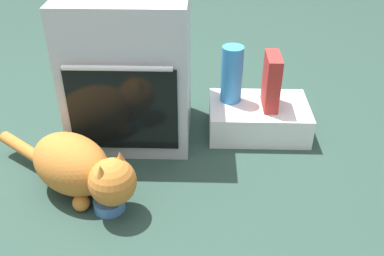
# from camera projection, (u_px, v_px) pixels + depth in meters

# --- Properties ---
(ground) EXTENTS (8.00, 8.00, 0.00)m
(ground) POSITION_uv_depth(u_px,v_px,m) (124.00, 182.00, 1.98)
(ground) COLOR #284238
(oven) EXTENTS (0.59, 0.56, 0.75)m
(oven) POSITION_uv_depth(u_px,v_px,m) (130.00, 68.00, 2.13)
(oven) COLOR #B7BABF
(oven) RESTS_ON ground
(pantry_cabinet) EXTENTS (0.52, 0.35, 0.16)m
(pantry_cabinet) POSITION_uv_depth(u_px,v_px,m) (258.00, 118.00, 2.29)
(pantry_cabinet) COLOR white
(pantry_cabinet) RESTS_ON ground
(food_bowl) EXTENTS (0.13, 0.13, 0.08)m
(food_bowl) POSITION_uv_depth(u_px,v_px,m) (109.00, 203.00, 1.82)
(food_bowl) COLOR #4C7AB7
(food_bowl) RESTS_ON ground
(cat) EXTENTS (0.73, 0.53, 0.28)m
(cat) POSITION_uv_depth(u_px,v_px,m) (79.00, 167.00, 1.83)
(cat) COLOR #C6752D
(cat) RESTS_ON ground
(cereal_box) EXTENTS (0.07, 0.18, 0.28)m
(cereal_box) POSITION_uv_depth(u_px,v_px,m) (271.00, 82.00, 2.16)
(cereal_box) COLOR #B72D28
(cereal_box) RESTS_ON pantry_cabinet
(water_bottle) EXTENTS (0.11, 0.11, 0.30)m
(water_bottle) POSITION_uv_depth(u_px,v_px,m) (232.00, 74.00, 2.21)
(water_bottle) COLOR #388CD1
(water_bottle) RESTS_ON pantry_cabinet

